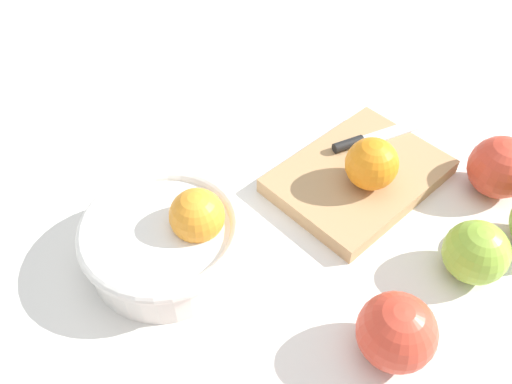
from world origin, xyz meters
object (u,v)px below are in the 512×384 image
apple_front_left (396,332)px  apple_front_right (476,252)px  bowl (168,237)px  cutting_board (359,176)px  knife (368,139)px  orange_on_board (372,164)px  apple_front_right_3 (500,167)px

apple_front_left → apple_front_right: apple_front_left is taller
bowl → cutting_board: (0.26, -0.09, -0.03)m
knife → apple_front_right: apple_front_right is taller
bowl → knife: bowl is taller
orange_on_board → apple_front_left: (-0.17, -0.15, -0.02)m
cutting_board → knife: 0.06m
cutting_board → apple_front_right_3: 0.18m
bowl → cutting_board: 0.27m
cutting_board → apple_front_right: apple_front_right is taller
bowl → orange_on_board: bowl is taller
cutting_board → apple_front_left: apple_front_left is taller
orange_on_board → cutting_board: bearing=59.4°
knife → apple_front_right_3: size_ratio=1.82×
knife → apple_front_right_3: apple_front_right_3 is taller
bowl → knife: bearing=-11.6°
bowl → orange_on_board: size_ratio=2.86×
apple_front_right_3 → bowl: bearing=148.2°
cutting_board → apple_front_right: (-0.03, -0.18, 0.03)m
cutting_board → apple_front_right_3: bearing=-51.0°
apple_front_right → orange_on_board: bearing=83.0°
knife → apple_front_right_3: 0.18m
bowl → apple_front_right_3: 0.43m
bowl → knife: 0.32m
apple_front_right → cutting_board: bearing=80.0°
cutting_board → knife: (0.06, 0.03, 0.02)m
cutting_board → bowl: bearing=160.6°
cutting_board → apple_front_right: 0.18m
bowl → apple_front_right_3: bearing=-31.8°
knife → apple_front_right: bearing=-112.9°
bowl → apple_front_right: (0.23, -0.27, -0.00)m
knife → apple_front_left: size_ratio=1.85×
bowl → apple_front_left: bowl is taller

